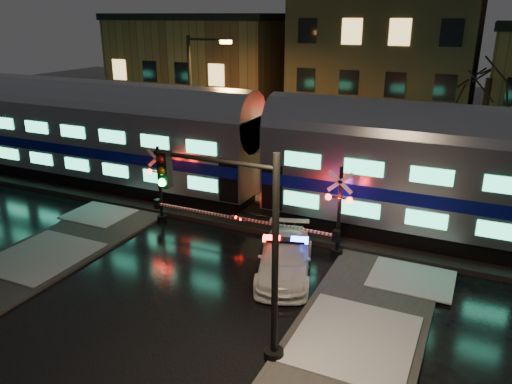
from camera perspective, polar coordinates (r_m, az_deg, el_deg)
ground at (r=20.60m, az=-4.54°, el=-7.66°), size 120.00×120.00×0.00m
ballast at (r=24.60m, az=1.17°, el=-2.59°), size 90.00×4.20×0.24m
building_left at (r=44.14m, az=-5.44°, el=13.15°), size 14.00×10.00×9.00m
building_mid at (r=39.18m, az=14.80°, el=13.63°), size 12.00×11.00×11.50m
train at (r=23.62m, az=0.87°, el=4.82°), size 51.00×3.12×5.92m
police_car at (r=19.12m, az=3.35°, el=-7.53°), size 3.33×5.20×1.56m
crossing_signal_right at (r=20.44m, az=8.37°, el=-3.17°), size 5.40×0.64×3.82m
crossing_signal_left at (r=23.77m, az=-10.31°, el=-0.11°), size 5.23×0.63×3.70m
traffic_light at (r=13.81m, az=-1.59°, el=-6.75°), size 4.00×0.71×6.18m
streetlight at (r=29.66m, az=-6.99°, el=10.53°), size 2.78×0.29×8.33m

